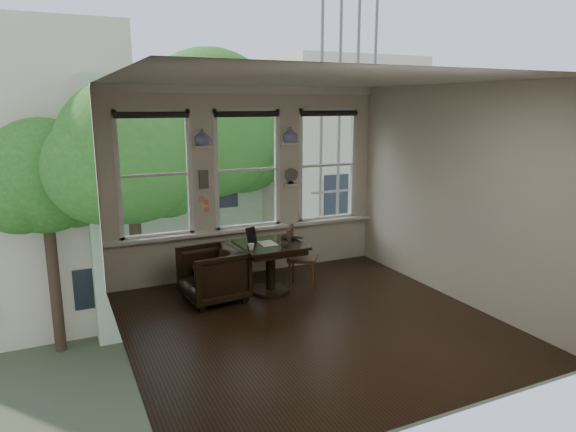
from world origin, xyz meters
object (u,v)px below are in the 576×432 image
laptop (292,239)px  mug (251,247)px  armchair_left (213,274)px  side_chair_right (303,257)px  table (271,268)px

laptop → mug: mug is taller
armchair_left → mug: size_ratio=8.98×
side_chair_right → laptop: size_ratio=2.85×
laptop → mug: (-0.74, -0.24, 0.03)m
side_chair_right → mug: (-0.91, -0.21, 0.33)m
armchair_left → side_chair_right: side_chair_right is taller
table → side_chair_right: 0.54m
table → laptop: 0.54m
table → side_chair_right: (0.54, 0.02, 0.09)m
table → side_chair_right: size_ratio=0.98×
side_chair_right → mug: 0.99m
side_chair_right → mug: bearing=137.4°
laptop → side_chair_right: bearing=25.7°
side_chair_right → table: bearing=126.7°
mug → side_chair_right: bearing=13.3°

